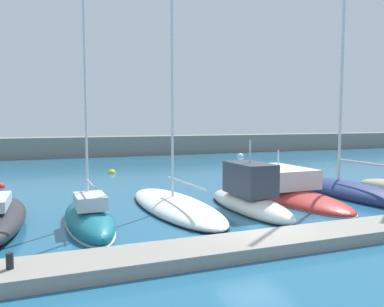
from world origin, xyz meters
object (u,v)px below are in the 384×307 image
at_px(sailboat_white_fourth, 175,205).
at_px(mooring_buoy_red, 0,188).
at_px(motorboat_red_sixth, 283,190).
at_px(mooring_buoy_yellow, 112,173).
at_px(motorboat_ivory_fifth, 249,197).
at_px(dock_bollard, 10,261).
at_px(mooring_buoy_white, 240,157).
at_px(sailboat_navy_seventh, 349,189).
at_px(sailboat_teal_third, 89,217).

height_order(sailboat_white_fourth, mooring_buoy_red, sailboat_white_fourth).
bearing_deg(motorboat_red_sixth, mooring_buoy_yellow, 27.72).
height_order(motorboat_ivory_fifth, dock_bollard, motorboat_ivory_fifth).
distance_m(motorboat_red_sixth, mooring_buoy_white, 25.32).
relative_size(sailboat_navy_seventh, dock_bollard, 43.44).
bearing_deg(sailboat_teal_third, mooring_buoy_yellow, -13.72).
height_order(motorboat_ivory_fifth, mooring_buoy_white, motorboat_ivory_fifth).
height_order(mooring_buoy_yellow, mooring_buoy_red, mooring_buoy_red).
bearing_deg(sailboat_teal_third, sailboat_white_fourth, -72.07).
relative_size(motorboat_ivory_fifth, mooring_buoy_white, 8.39).
bearing_deg(mooring_buoy_red, motorboat_red_sixth, -30.78).
relative_size(sailboat_navy_seventh, mooring_buoy_red, 27.97).
distance_m(motorboat_red_sixth, mooring_buoy_red, 18.38).
height_order(sailboat_white_fourth, mooring_buoy_yellow, sailboat_white_fourth).
distance_m(sailboat_navy_seventh, mooring_buoy_red, 22.32).
height_order(motorboat_red_sixth, dock_bollard, motorboat_red_sixth).
bearing_deg(mooring_buoy_yellow, mooring_buoy_red, -151.58).
relative_size(motorboat_red_sixth, mooring_buoy_red, 15.19).
bearing_deg(dock_bollard, mooring_buoy_white, 52.75).
bearing_deg(mooring_buoy_white, dock_bollard, -127.25).
xyz_separation_m(sailboat_white_fourth, mooring_buoy_yellow, (-0.72, 14.60, -0.24)).
bearing_deg(sailboat_teal_third, mooring_buoy_white, -40.30).
bearing_deg(mooring_buoy_white, sailboat_teal_third, -129.20).
bearing_deg(dock_bollard, sailboat_white_fourth, 44.44).
bearing_deg(sailboat_white_fourth, motorboat_red_sixth, -87.37).
height_order(motorboat_ivory_fifth, mooring_buoy_red, motorboat_ivory_fifth).
xyz_separation_m(sailboat_teal_third, sailboat_white_fourth, (4.32, 1.49, -0.10)).
height_order(sailboat_teal_third, motorboat_ivory_fifth, sailboat_teal_third).
bearing_deg(dock_bollard, sailboat_teal_third, 63.60).
bearing_deg(mooring_buoy_yellow, motorboat_ivory_fifth, -75.60).
xyz_separation_m(sailboat_navy_seventh, mooring_buoy_red, (-19.73, 10.42, -0.37)).
distance_m(sailboat_teal_third, mooring_buoy_red, 12.54).
bearing_deg(sailboat_teal_third, motorboat_ivory_fifth, -90.87).
bearing_deg(mooring_buoy_red, sailboat_navy_seventh, -27.83).
xyz_separation_m(motorboat_ivory_fifth, sailboat_navy_seventh, (7.49, 1.25, -0.29)).
xyz_separation_m(motorboat_red_sixth, mooring_buoy_yellow, (-7.67, 13.80, -0.39)).
height_order(sailboat_teal_third, mooring_buoy_yellow, sailboat_teal_third).
height_order(sailboat_teal_third, motorboat_red_sixth, sailboat_teal_third).
bearing_deg(sailboat_teal_third, mooring_buoy_red, 20.02).
distance_m(sailboat_white_fourth, motorboat_ivory_fifth, 3.72).
bearing_deg(sailboat_white_fourth, sailboat_teal_third, 105.11).
xyz_separation_m(mooring_buoy_red, dock_bollard, (1.86, -17.04, 0.65)).
xyz_separation_m(sailboat_teal_third, mooring_buoy_red, (-4.52, 11.69, -0.34)).
bearing_deg(motorboat_ivory_fifth, motorboat_red_sixth, -59.23).
height_order(motorboat_ivory_fifth, mooring_buoy_yellow, motorboat_ivory_fifth).
distance_m(motorboat_red_sixth, sailboat_navy_seventh, 4.07).
xyz_separation_m(motorboat_ivory_fifth, mooring_buoy_red, (-12.24, 11.66, -0.66)).
relative_size(sailboat_teal_third, dock_bollard, 30.80).
bearing_deg(sailboat_white_fourth, sailboat_navy_seventh, -95.05).
relative_size(mooring_buoy_red, dock_bollard, 1.55).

